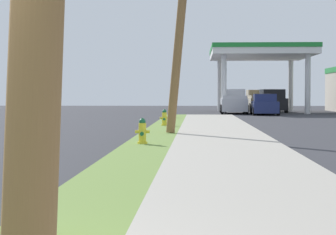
{
  "coord_description": "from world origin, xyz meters",
  "views": [
    {
      "loc": [
        2.13,
        -4.22,
        1.55
      ],
      "look_at": [
        1.18,
        16.24,
        0.79
      ],
      "focal_mm": 66.96,
      "sensor_mm": 36.0,
      "label": 1
    }
  ],
  "objects": [
    {
      "name": "fire_hydrant_nearest",
      "position": [
        0.54,
        1.8,
        0.45
      ],
      "size": [
        0.42,
        0.38,
        0.74
      ],
      "color": "yellow",
      "rests_on": "grass_verge"
    },
    {
      "name": "fire_hydrant_second",
      "position": [
        0.55,
        13.74,
        0.45
      ],
      "size": [
        0.42,
        0.38,
        0.74
      ],
      "color": "yellow",
      "rests_on": "grass_verge"
    },
    {
      "name": "fire_hydrant_third",
      "position": [
        0.64,
        24.24,
        0.45
      ],
      "size": [
        0.42,
        0.37,
        0.74
      ],
      "color": "yellow",
      "rests_on": "grass_verge"
    },
    {
      "name": "fire_hydrant_fourth",
      "position": [
        0.53,
        34.4,
        0.45
      ],
      "size": [
        0.42,
        0.38,
        0.74
      ],
      "color": "yellow",
      "rests_on": "grass_verge"
    },
    {
      "name": "car_navy_by_near_pump",
      "position": [
        7.2,
        43.12,
        0.72
      ],
      "size": [
        2.07,
        4.56,
        1.57
      ],
      "color": "navy",
      "rests_on": "ground"
    },
    {
      "name": "truck_tan_at_forecourt",
      "position": [
        7.8,
        54.04,
        0.91
      ],
      "size": [
        2.26,
        5.46,
        1.97
      ],
      "color": "tan",
      "rests_on": "ground"
    },
    {
      "name": "truck_silver_on_apron",
      "position": [
        5.06,
        46.22,
        0.91
      ],
      "size": [
        2.21,
        5.44,
        1.97
      ],
      "color": "#BCBCC1",
      "rests_on": "ground"
    },
    {
      "name": "truck_black_at_far_bay",
      "position": [
        8.43,
        50.09,
        0.91
      ],
      "size": [
        2.48,
        5.53,
        1.97
      ],
      "color": "black",
      "rests_on": "ground"
    }
  ]
}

